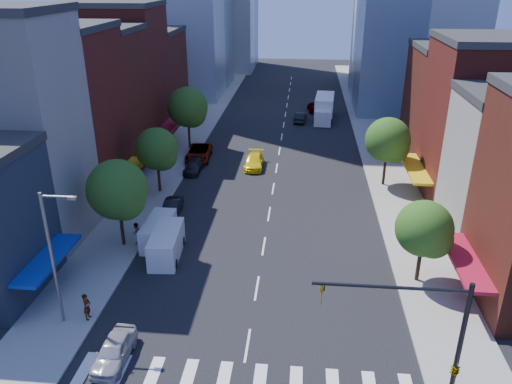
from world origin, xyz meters
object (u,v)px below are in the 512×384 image
traffic_car_oncoming (301,117)px  cargo_van_near (166,245)px  parked_car_front (114,351)px  box_truck (324,109)px  traffic_car_far (314,107)px  pedestrian_far (136,233)px  taxi (254,161)px  parked_car_third (199,153)px  cargo_van_far (158,232)px  pedestrian_near (87,307)px  parked_car_second (172,208)px  parked_car_rear (193,166)px

traffic_car_oncoming → cargo_van_near: bearing=81.7°
parked_car_front → box_truck: (13.45, 53.36, 0.97)m
box_truck → parked_car_front: bearing=-100.0°
traffic_car_far → box_truck: size_ratio=0.51×
cargo_van_near → pedestrian_far: 3.52m
traffic_car_far → pedestrian_far: pedestrian_far is taller
taxi → box_truck: 22.97m
parked_car_third → cargo_van_far: bearing=-91.0°
cargo_van_near → pedestrian_near: (-3.01, -8.18, -0.02)m
parked_car_second → box_truck: bearing=65.4°
parked_car_second → parked_car_third: 14.92m
traffic_car_oncoming → box_truck: 3.95m
traffic_car_far → pedestrian_near: bearing=66.8°
cargo_van_far → taxi: (6.15, 18.33, -0.29)m
pedestrian_far → traffic_car_oncoming: bearing=166.9°
parked_car_rear → pedestrian_near: size_ratio=2.37×
parked_car_front → traffic_car_far: 59.53m
parked_car_third → parked_car_front: bearing=-89.7°
parked_car_front → box_truck: bearing=76.8°
parked_car_rear → box_truck: (15.24, 23.38, 1.05)m
cargo_van_near → pedestrian_far: size_ratio=3.05×
cargo_van_far → pedestrian_far: cargo_van_far is taller
traffic_car_far → pedestrian_far: 47.38m
parked_car_front → parked_car_second: parked_car_front is taller
pedestrian_near → pedestrian_far: (0.00, 10.00, -0.05)m
parked_car_rear → pedestrian_near: bearing=-93.1°
parked_car_rear → traffic_car_far: traffic_car_far is taller
traffic_car_far → parked_car_third: bearing=52.0°
taxi → pedestrian_far: (-7.89, -18.68, 0.30)m
parked_car_second → parked_car_third: parked_car_third is taller
parked_car_front → parked_car_rear: parked_car_front is taller
parked_car_rear → pedestrian_far: pedestrian_far is taller
cargo_van_near → pedestrian_near: 8.72m
traffic_car_oncoming → parked_car_third: bearing=61.7°
parked_car_rear → taxi: 7.00m
traffic_car_oncoming → pedestrian_far: size_ratio=2.48×
parked_car_front → parked_car_third: (-1.99, 34.05, 0.11)m
parked_car_front → parked_car_second: size_ratio=1.03×
parked_car_third → box_truck: box_truck is taller
parked_car_rear → parked_car_third: bearing=92.4°
box_truck → pedestrian_near: 52.62m
parked_car_second → traffic_car_far: size_ratio=0.88×
traffic_car_far → pedestrian_near: 56.94m
parked_car_third → box_truck: 24.74m
cargo_van_near → traffic_car_oncoming: bearing=72.0°
traffic_car_far → box_truck: 5.20m
pedestrian_far → parked_car_front: bearing=18.1°
pedestrian_near → pedestrian_far: pedestrian_near is taller
parked_car_second → pedestrian_near: bearing=-96.4°
parked_car_front → traffic_car_oncoming: bearing=80.1°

